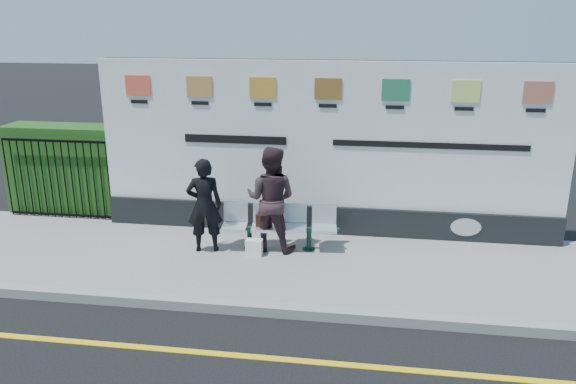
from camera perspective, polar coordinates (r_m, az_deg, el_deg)
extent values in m
plane|color=black|center=(6.85, -3.31, -16.42)|extent=(80.00, 80.00, 0.00)
cube|color=gray|center=(8.98, -0.11, -7.30)|extent=(14.00, 3.00, 0.12)
cube|color=gray|center=(7.65, -1.79, -11.87)|extent=(14.00, 0.18, 0.14)
cube|color=yellow|center=(6.85, -3.31, -16.40)|extent=(14.00, 0.10, 0.01)
cube|color=black|center=(10.05, 3.85, -2.66)|extent=(8.00, 0.30, 0.50)
cube|color=white|center=(9.64, 4.03, 5.74)|extent=(8.00, 0.14, 2.50)
cube|color=#214F17|center=(11.78, -21.34, 2.23)|extent=(2.35, 0.70, 1.70)
imported|color=black|center=(9.15, -8.49, -1.34)|extent=(0.65, 0.51, 1.56)
imported|color=#322024|center=(9.09, -1.74, -0.70)|extent=(0.93, 0.77, 1.73)
cube|color=black|center=(9.20, -2.45, -2.86)|extent=(0.27, 0.13, 0.21)
cube|color=white|center=(9.10, -3.47, -5.64)|extent=(0.26, 0.16, 0.26)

